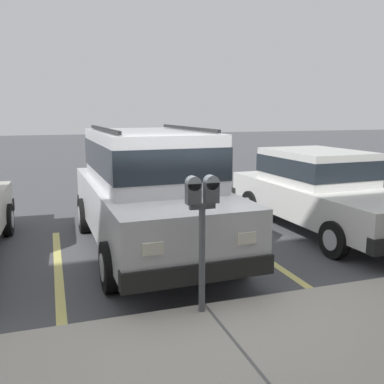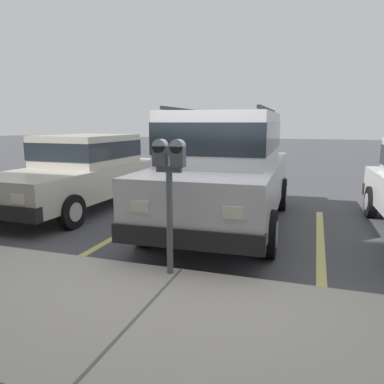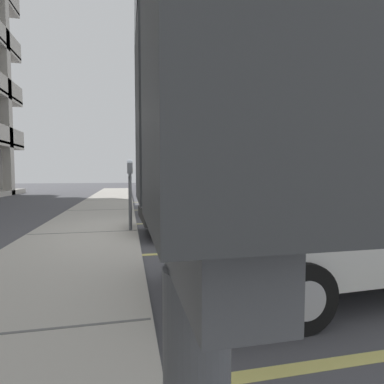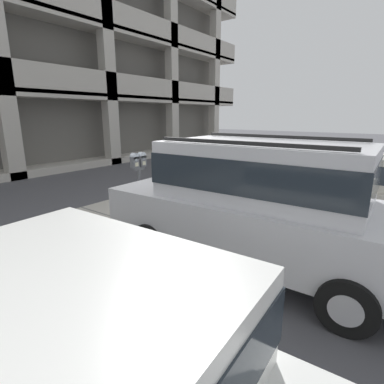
{
  "view_description": "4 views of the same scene",
  "coord_description": "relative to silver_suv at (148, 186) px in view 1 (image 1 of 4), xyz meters",
  "views": [
    {
      "loc": [
        1.57,
        4.48,
        2.28
      ],
      "look_at": [
        -0.25,
        -1.0,
        1.19
      ],
      "focal_mm": 40.0,
      "sensor_mm": 36.0,
      "label": 1
    },
    {
      "loc": [
        -1.4,
        4.08,
        1.8
      ],
      "look_at": [
        0.24,
        -0.91,
        0.82
      ],
      "focal_mm": 35.0,
      "sensor_mm": 36.0,
      "label": 2
    },
    {
      "loc": [
        -6.43,
        0.39,
        1.32
      ],
      "look_at": [
        -0.14,
        -0.96,
        0.94
      ],
      "focal_mm": 28.0,
      "sensor_mm": 36.0,
      "label": 3
    },
    {
      "loc": [
        -4.08,
        -4.08,
        2.36
      ],
      "look_at": [
        0.23,
        -0.89,
        0.97
      ],
      "focal_mm": 28.0,
      "sensor_mm": 36.0,
      "label": 4
    }
  ],
  "objects": [
    {
      "name": "ground_plane",
      "position": [
        -0.07,
        2.28,
        -1.14
      ],
      "size": [
        80.0,
        80.0,
        0.1
      ],
      "color": "#4C4C51"
    },
    {
      "name": "sidewalk",
      "position": [
        -0.07,
        3.58,
        -1.03
      ],
      "size": [
        40.0,
        2.2,
        0.12
      ],
      "color": "#ADA89E",
      "rests_on": "ground_plane"
    },
    {
      "name": "silver_suv",
      "position": [
        0.0,
        0.0,
        0.0
      ],
      "size": [
        2.13,
        4.84,
        2.03
      ],
      "rotation": [
        0.0,
        0.0,
        0.03
      ],
      "color": "silver",
      "rests_on": "ground_plane"
    },
    {
      "name": "parking_meter_near",
      "position": [
        0.01,
        2.63,
        0.15
      ],
      "size": [
        0.35,
        0.12,
        1.51
      ],
      "color": "#595B60",
      "rests_on": "sidewalk"
    },
    {
      "name": "parking_stall_lines",
      "position": [
        1.48,
        0.88,
        -1.08
      ],
      "size": [
        12.58,
        4.8,
        0.01
      ],
      "color": "#DBD16B",
      "rests_on": "ground_plane"
    },
    {
      "name": "red_sedan",
      "position": [
        -3.43,
        -0.17,
        -0.27
      ],
      "size": [
        1.97,
        4.55,
        1.54
      ],
      "rotation": [
        0.0,
        0.0,
        0.04
      ],
      "color": "silver",
      "rests_on": "ground_plane"
    }
  ]
}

